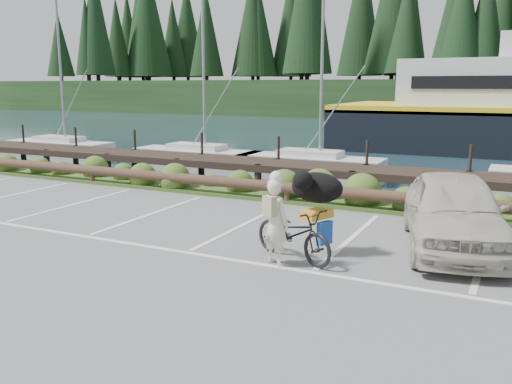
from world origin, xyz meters
TOP-DOWN VIEW (x-y plane):
  - ground at (0.00, 0.00)m, footprint 72.00×72.00m
  - harbor_backdrop at (0.40, 78.42)m, footprint 170.00×160.00m
  - vegetation_strip at (0.00, 5.30)m, footprint 34.00×1.60m
  - log_rail at (0.00, 4.60)m, footprint 32.00×0.30m
  - bicycle at (2.02, 0.14)m, footprint 2.02×1.38m
  - cyclist at (1.84, -0.27)m, footprint 0.68×0.58m
  - dog at (2.26, 0.70)m, footprint 0.87×1.14m
  - parked_car at (4.60, 2.22)m, footprint 2.78×4.76m

SIDE VIEW (x-z plane):
  - harbor_backdrop at x=0.40m, z-range -15.00..15.00m
  - ground at x=0.00m, z-range 0.00..0.00m
  - log_rail at x=0.00m, z-range -0.30..0.30m
  - vegetation_strip at x=0.00m, z-range 0.00..0.10m
  - bicycle at x=2.02m, z-range 0.00..1.00m
  - parked_car at x=4.60m, z-range 0.00..1.52m
  - cyclist at x=1.84m, z-range 0.00..1.59m
  - dog at x=2.26m, z-range 1.00..1.60m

